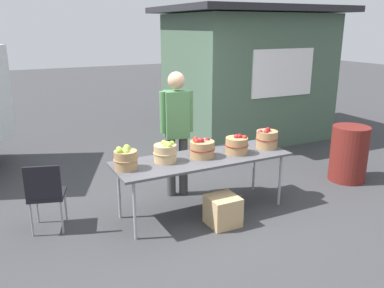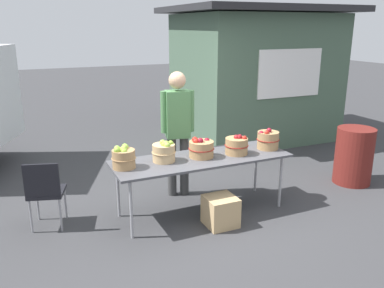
% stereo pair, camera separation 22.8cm
% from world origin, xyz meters
% --- Properties ---
extents(ground_plane, '(40.00, 40.00, 0.00)m').
position_xyz_m(ground_plane, '(0.00, 0.00, 0.00)').
color(ground_plane, '#38383A').
extents(market_table, '(2.30, 0.76, 0.75)m').
position_xyz_m(market_table, '(0.00, 0.00, 0.71)').
color(market_table, '#4C4C51').
rests_on(market_table, ground).
extents(apple_basket_green_0, '(0.29, 0.29, 0.28)m').
position_xyz_m(apple_basket_green_0, '(-1.00, 0.03, 0.88)').
color(apple_basket_green_0, '#A87F51').
rests_on(apple_basket_green_0, market_table).
extents(apple_basket_green_1, '(0.30, 0.30, 0.27)m').
position_xyz_m(apple_basket_green_1, '(-0.49, 0.06, 0.88)').
color(apple_basket_green_1, tan).
rests_on(apple_basket_green_1, market_table).
extents(apple_basket_red_0, '(0.33, 0.33, 0.26)m').
position_xyz_m(apple_basket_red_0, '(0.00, 0.03, 0.87)').
color(apple_basket_red_0, '#A87F51').
rests_on(apple_basket_red_0, market_table).
extents(apple_basket_red_1, '(0.31, 0.31, 0.26)m').
position_xyz_m(apple_basket_red_1, '(0.48, -0.05, 0.87)').
color(apple_basket_red_1, '#A87F51').
rests_on(apple_basket_red_1, market_table).
extents(apple_basket_red_2, '(0.31, 0.31, 0.30)m').
position_xyz_m(apple_basket_red_2, '(0.99, -0.02, 0.88)').
color(apple_basket_red_2, '#A87F51').
rests_on(apple_basket_red_2, market_table).
extents(vendor_adult, '(0.46, 0.30, 1.78)m').
position_xyz_m(vendor_adult, '(-0.06, 0.65, 1.05)').
color(vendor_adult, '#3F3F3F').
rests_on(vendor_adult, ground).
extents(food_kiosk, '(3.53, 2.94, 2.74)m').
position_xyz_m(food_kiosk, '(2.70, 3.03, 1.38)').
color(food_kiosk, '#47604C').
rests_on(food_kiosk, ground).
extents(folding_chair, '(0.50, 0.50, 0.86)m').
position_xyz_m(folding_chair, '(-1.89, 0.35, 0.51)').
color(folding_chair, black).
rests_on(folding_chair, ground).
extents(trash_barrel, '(0.57, 0.57, 0.88)m').
position_xyz_m(trash_barrel, '(2.59, -0.05, 0.44)').
color(trash_barrel, maroon).
rests_on(trash_barrel, ground).
extents(produce_crate, '(0.37, 0.37, 0.37)m').
position_xyz_m(produce_crate, '(0.05, -0.44, 0.18)').
color(produce_crate, tan).
rests_on(produce_crate, ground).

